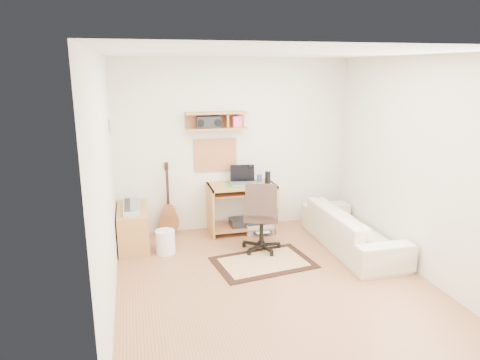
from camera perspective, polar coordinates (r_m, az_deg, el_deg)
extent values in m
cube|color=#A76D45|center=(5.28, 4.47, -13.34)|extent=(3.60, 4.00, 0.01)
cube|color=white|center=(4.67, 5.12, 16.24)|extent=(3.60, 4.00, 0.01)
cube|color=silver|center=(6.70, -0.74, 4.55)|extent=(3.60, 0.01, 2.60)
cube|color=silver|center=(4.58, -17.16, -0.83)|extent=(0.01, 4.00, 2.60)
cube|color=silver|center=(5.65, 22.39, 1.56)|extent=(0.01, 4.00, 2.60)
cube|color=#BE8343|center=(6.46, -3.10, 7.74)|extent=(0.90, 0.25, 0.26)
cube|color=tan|center=(6.64, -3.21, 3.30)|extent=(0.64, 0.03, 0.49)
cube|color=#4C8CBF|center=(5.97, -16.65, 6.80)|extent=(0.02, 0.20, 0.15)
cylinder|color=black|center=(6.60, 3.63, 0.32)|extent=(0.08, 0.08, 0.19)
cylinder|color=#33559A|center=(6.73, 2.55, 0.26)|extent=(0.08, 0.08, 0.11)
cube|color=black|center=(6.43, -4.14, 7.52)|extent=(0.35, 0.16, 0.18)
cube|color=beige|center=(5.76, 3.06, -10.68)|extent=(1.34, 1.00, 0.02)
cube|color=#BE8343|center=(6.36, -13.81, -6.03)|extent=(0.40, 0.90, 0.55)
cube|color=#B2B5BA|center=(6.26, -13.98, -3.40)|extent=(0.22, 0.70, 0.06)
cylinder|color=white|center=(6.08, -9.72, -7.95)|extent=(0.34, 0.34, 0.32)
cube|color=#A5A8AA|center=(6.79, 2.50, -5.96)|extent=(0.45, 0.35, 0.17)
imported|color=beige|center=(6.27, 14.47, -5.40)|extent=(0.56, 1.91, 0.75)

